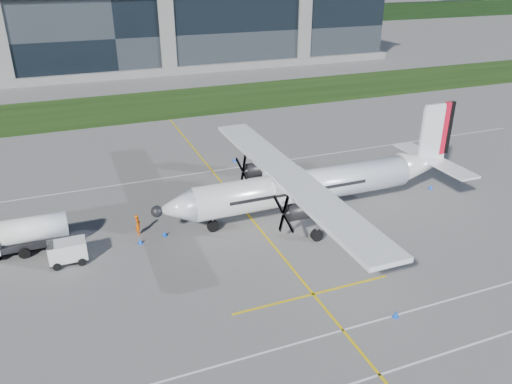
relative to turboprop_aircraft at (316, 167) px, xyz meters
The scene contains 14 objects.
ground 36.30m from the turboprop_aircraft, 104.17° to the left, with size 400.00×400.00×0.00m, color #5D5B58.
grass_strip 44.05m from the turboprop_aircraft, 101.61° to the left, with size 400.00×18.00×0.04m, color #18320D.
terminal_building 75.50m from the turboprop_aircraft, 96.71° to the left, with size 120.00×20.00×15.00m, color black.
tree_line 135.22m from the turboprop_aircraft, 93.74° to the left, with size 400.00×6.00×6.00m, color black.
yellow_taxiway_centerline 8.86m from the turboprop_aircraft, 139.76° to the left, with size 0.20×70.00×0.01m, color yellow.
turboprop_aircraft is the anchor object (origin of this frame).
fuel_tanker_truck 25.56m from the turboprop_aircraft, behind, with size 7.63×2.48×2.86m, color white, non-canonical shape.
baggage_tug 21.71m from the turboprop_aircraft, behind, with size 2.98×1.79×1.79m, color silver, non-canonical shape.
ground_crew_person 16.18m from the turboprop_aircraft, behind, with size 0.85×0.61×2.10m, color #F25907.
safety_cone_fwd 16.43m from the turboprop_aircraft, behind, with size 0.36×0.36×0.50m, color blue.
safety_cone_nose_stbd 14.38m from the turboprop_aircraft, behind, with size 0.36×0.36×0.50m, color blue.
safety_cone_portwing 15.94m from the turboprop_aircraft, 97.35° to the right, with size 0.36×0.36×0.50m, color blue.
safety_cone_tail 14.06m from the turboprop_aircraft, ahead, with size 0.36×0.36×0.50m, color blue.
safety_cone_stbdwing 15.53m from the turboprop_aircraft, 100.04° to the left, with size 0.36×0.36×0.50m, color blue.
Camera 1 is at (-11.17, -30.98, 21.13)m, focal length 35.00 mm.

